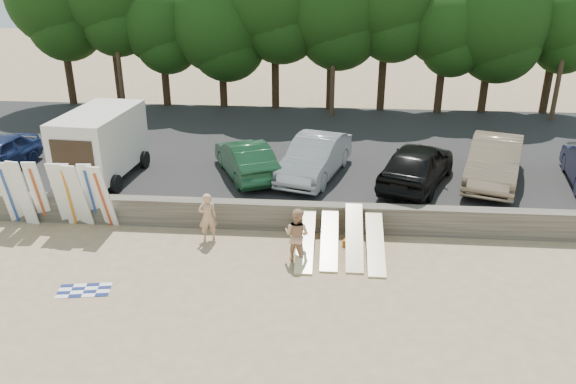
# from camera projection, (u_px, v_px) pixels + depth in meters

# --- Properties ---
(ground) EXTENTS (120.00, 120.00, 0.00)m
(ground) POSITION_uv_depth(u_px,v_px,m) (260.00, 271.00, 17.36)
(ground) COLOR tan
(ground) RESTS_ON ground
(seawall) EXTENTS (44.00, 0.50, 1.00)m
(seawall) POSITION_uv_depth(u_px,v_px,m) (271.00, 215.00, 19.92)
(seawall) COLOR #6B6356
(seawall) RESTS_ON ground
(parking_lot) EXTENTS (44.00, 14.50, 0.70)m
(parking_lot) POSITION_uv_depth(u_px,v_px,m) (288.00, 152.00, 26.86)
(parking_lot) COLOR #282828
(parking_lot) RESTS_ON ground
(treeline) EXTENTS (32.78, 6.31, 9.55)m
(treeline) POSITION_uv_depth(u_px,v_px,m) (291.00, 6.00, 30.99)
(treeline) COLOR #382616
(treeline) RESTS_ON parking_lot
(utility_poles) EXTENTS (25.80, 0.26, 9.00)m
(utility_poles) POSITION_uv_depth(u_px,v_px,m) (334.00, 29.00, 29.79)
(utility_poles) COLOR #473321
(utility_poles) RESTS_ON parking_lot
(box_trailer) EXTENTS (2.73, 4.47, 2.74)m
(box_trailer) POSITION_uv_depth(u_px,v_px,m) (101.00, 142.00, 22.13)
(box_trailer) COLOR beige
(box_trailer) RESTS_ON parking_lot
(car_1) EXTENTS (3.30, 4.73, 1.48)m
(car_1) POSITION_uv_depth(u_px,v_px,m) (246.00, 159.00, 22.65)
(car_1) COLOR #163D22
(car_1) RESTS_ON parking_lot
(car_2) EXTENTS (3.07, 5.29, 1.65)m
(car_2) POSITION_uv_depth(u_px,v_px,m) (315.00, 157.00, 22.56)
(car_2) COLOR gray
(car_2) RESTS_ON parking_lot
(car_3) EXTENTS (3.83, 5.47, 1.73)m
(car_3) POSITION_uv_depth(u_px,v_px,m) (417.00, 164.00, 21.69)
(car_3) COLOR black
(car_3) RESTS_ON parking_lot
(car_4) EXTENTS (3.42, 5.63, 1.75)m
(car_4) POSITION_uv_depth(u_px,v_px,m) (494.00, 161.00, 22.00)
(car_4) COLOR #8D7459
(car_4) RESTS_ON parking_lot
(surfboard_upright_0) EXTENTS (0.60, 0.80, 2.53)m
(surfboard_upright_0) POSITION_uv_depth(u_px,v_px,m) (9.00, 193.00, 19.85)
(surfboard_upright_0) COLOR white
(surfboard_upright_0) RESTS_ON ground
(surfboard_upright_1) EXTENTS (0.58, 0.61, 2.57)m
(surfboard_upright_1) POSITION_uv_depth(u_px,v_px,m) (23.00, 194.00, 19.74)
(surfboard_upright_1) COLOR white
(surfboard_upright_1) RESTS_ON ground
(surfboard_upright_2) EXTENTS (0.54, 0.72, 2.54)m
(surfboard_upright_2) POSITION_uv_depth(u_px,v_px,m) (38.00, 193.00, 19.85)
(surfboard_upright_2) COLOR white
(surfboard_upright_2) RESTS_ON ground
(surfboard_upright_3) EXTENTS (0.55, 0.74, 2.53)m
(surfboard_upright_3) POSITION_uv_depth(u_px,v_px,m) (61.00, 194.00, 19.73)
(surfboard_upright_3) COLOR white
(surfboard_upright_3) RESTS_ON ground
(surfboard_upright_4) EXTENTS (0.60, 0.76, 2.54)m
(surfboard_upright_4) POSITION_uv_depth(u_px,v_px,m) (69.00, 195.00, 19.68)
(surfboard_upright_4) COLOR white
(surfboard_upright_4) RESTS_ON ground
(surfboard_upright_5) EXTENTS (0.58, 0.83, 2.52)m
(surfboard_upright_5) POSITION_uv_depth(u_px,v_px,m) (78.00, 196.00, 19.61)
(surfboard_upright_5) COLOR white
(surfboard_upright_5) RESTS_ON ground
(surfboard_upright_6) EXTENTS (0.57, 0.80, 2.52)m
(surfboard_upright_6) POSITION_uv_depth(u_px,v_px,m) (91.00, 194.00, 19.74)
(surfboard_upright_6) COLOR white
(surfboard_upright_6) RESTS_ON ground
(surfboard_upright_7) EXTENTS (0.60, 0.85, 2.51)m
(surfboard_upright_7) POSITION_uv_depth(u_px,v_px,m) (103.00, 197.00, 19.53)
(surfboard_upright_7) COLOR white
(surfboard_upright_7) RESTS_ON ground
(surfboard_low_0) EXTENTS (0.56, 2.91, 0.87)m
(surfboard_low_0) POSITION_uv_depth(u_px,v_px,m) (306.00, 240.00, 18.29)
(surfboard_low_0) COLOR beige
(surfboard_low_0) RESTS_ON ground
(surfboard_low_1) EXTENTS (0.56, 2.89, 0.95)m
(surfboard_low_1) POSITION_uv_depth(u_px,v_px,m) (329.00, 238.00, 18.38)
(surfboard_low_1) COLOR beige
(surfboard_low_1) RESTS_ON ground
(surfboard_low_2) EXTENTS (0.56, 2.83, 1.13)m
(surfboard_low_2) POSITION_uv_depth(u_px,v_px,m) (354.00, 237.00, 18.25)
(surfboard_low_2) COLOR beige
(surfboard_low_2) RESTS_ON ground
(surfboard_low_3) EXTENTS (0.56, 2.90, 0.89)m
(surfboard_low_3) POSITION_uv_depth(u_px,v_px,m) (375.00, 243.00, 18.11)
(surfboard_low_3) COLOR beige
(surfboard_low_3) RESTS_ON ground
(beachgoer_a) EXTENTS (0.74, 0.62, 1.72)m
(beachgoer_a) POSITION_uv_depth(u_px,v_px,m) (208.00, 217.00, 18.94)
(beachgoer_a) COLOR tan
(beachgoer_a) RESTS_ON ground
(beachgoer_b) EXTENTS (1.08, 0.99, 1.79)m
(beachgoer_b) POSITION_uv_depth(u_px,v_px,m) (297.00, 235.00, 17.66)
(beachgoer_b) COLOR tan
(beachgoer_b) RESTS_ON ground
(cooler) EXTENTS (0.46, 0.41, 0.32)m
(cooler) POSITION_uv_depth(u_px,v_px,m) (297.00, 232.00, 19.43)
(cooler) COLOR #268C42
(cooler) RESTS_ON ground
(gear_bag) EXTENTS (0.37, 0.34, 0.22)m
(gear_bag) POSITION_uv_depth(u_px,v_px,m) (348.00, 243.00, 18.81)
(gear_bag) COLOR orange
(gear_bag) RESTS_ON ground
(beach_towel) EXTENTS (1.73, 1.73, 0.00)m
(beach_towel) POSITION_uv_depth(u_px,v_px,m) (84.00, 290.00, 16.34)
(beach_towel) COLOR white
(beach_towel) RESTS_ON ground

